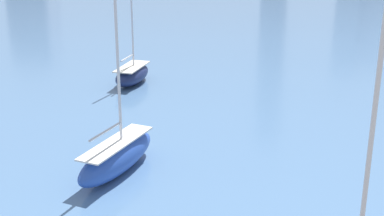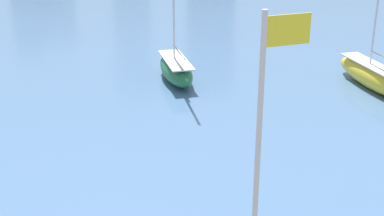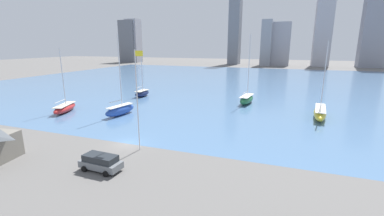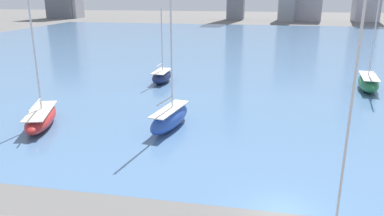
{
  "view_description": "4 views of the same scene",
  "coord_description": "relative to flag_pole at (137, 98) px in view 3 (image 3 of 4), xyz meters",
  "views": [
    {
      "loc": [
        1.56,
        -15.14,
        14.69
      ],
      "look_at": [
        -6.54,
        16.58,
        3.55
      ],
      "focal_mm": 50.0,
      "sensor_mm": 36.0,
      "label": 1
    },
    {
      "loc": [
        -2.61,
        -11.49,
        16.03
      ],
      "look_at": [
        7.49,
        15.2,
        4.72
      ],
      "focal_mm": 50.0,
      "sensor_mm": 36.0,
      "label": 2
    },
    {
      "loc": [
        21.24,
        -30.49,
        14.29
      ],
      "look_at": [
        6.61,
        10.1,
        3.71
      ],
      "focal_mm": 24.0,
      "sensor_mm": 36.0,
      "label": 3
    },
    {
      "loc": [
        -1.64,
        -20.96,
        13.14
      ],
      "look_at": [
        -7.32,
        8.31,
        3.86
      ],
      "focal_mm": 35.0,
      "sensor_mm": 36.0,
      "label": 4
    }
  ],
  "objects": [
    {
      "name": "ground_plane",
      "position": [
        -2.96,
        1.34,
        -7.39
      ],
      "size": [
        500.0,
        500.0,
        0.0
      ],
      "primitive_type": "plane",
      "color": "#605E5B"
    },
    {
      "name": "sailboat_navy",
      "position": [
        -19.62,
        33.83,
        -6.42
      ],
      "size": [
        2.58,
        6.15,
        10.89
      ],
      "rotation": [
        0.0,
        0.0,
        -0.03
      ],
      "color": "#19234C",
      "rests_on": "harbor_water"
    },
    {
      "name": "sailboat_blue",
      "position": [
        -13.48,
        14.63,
        -6.2
      ],
      "size": [
        3.29,
        8.09,
        16.57
      ],
      "rotation": [
        0.0,
        0.0,
        -0.17
      ],
      "color": "#284CA8",
      "rests_on": "harbor_water"
    },
    {
      "name": "parked_suv_gray",
      "position": [
        -1.11,
        -6.84,
        -6.37
      ],
      "size": [
        5.11,
        2.53,
        1.9
      ],
      "rotation": [
        0.0,
        0.0,
        -1.61
      ],
      "color": "slate",
      "rests_on": "ground_plane"
    },
    {
      "name": "sailboat_green",
      "position": [
        9.81,
        34.76,
        -6.24
      ],
      "size": [
        3.47,
        8.61,
        16.81
      ],
      "rotation": [
        0.0,
        0.0,
        -0.12
      ],
      "color": "#236B3D",
      "rests_on": "harbor_water"
    },
    {
      "name": "distant_city_skyline",
      "position": [
        -9.86,
        169.83,
        15.47
      ],
      "size": [
        193.86,
        18.41,
        60.58
      ],
      "color": "slate",
      "rests_on": "ground_plane"
    },
    {
      "name": "sailboat_red",
      "position": [
        -26.52,
        12.77,
        -6.44
      ],
      "size": [
        5.15,
        8.87,
        13.77
      ],
      "rotation": [
        0.0,
        0.0,
        0.34
      ],
      "color": "#B72828",
      "rests_on": "harbor_water"
    },
    {
      "name": "flag_pole",
      "position": [
        0.0,
        0.0,
        0.0
      ],
      "size": [
        1.24,
        0.14,
        13.78
      ],
      "color": "silver",
      "rests_on": "ground_plane"
    },
    {
      "name": "sailboat_yellow",
      "position": [
        25.61,
        26.45,
        -6.25
      ],
      "size": [
        3.34,
        11.11,
        15.07
      ],
      "rotation": [
        0.0,
        0.0,
        -0.1
      ],
      "color": "yellow",
      "rests_on": "harbor_water"
    },
    {
      "name": "harbor_water",
      "position": [
        -2.96,
        71.34,
        -7.39
      ],
      "size": [
        180.0,
        140.0,
        0.0
      ],
      "color": "#4C7099",
      "rests_on": "ground_plane"
    }
  ]
}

